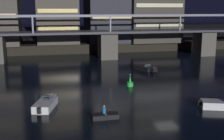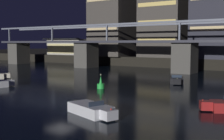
{
  "view_description": "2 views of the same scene",
  "coord_description": "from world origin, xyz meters",
  "px_view_note": "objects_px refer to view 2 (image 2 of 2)",
  "views": [
    {
      "loc": [
        -13.0,
        -29.65,
        10.54
      ],
      "look_at": [
        -4.14,
        9.78,
        2.23
      ],
      "focal_mm": 47.54,
      "sensor_mm": 36.0,
      "label": 1
    },
    {
      "loc": [
        18.95,
        -20.05,
        5.44
      ],
      "look_at": [
        -1.08,
        10.17,
        2.18
      ],
      "focal_mm": 47.8,
      "sensor_mm": 36.0,
      "label": 2
    }
  ],
  "objects_px": {
    "river_bridge": "(185,50)",
    "speedboat_near_right": "(176,80)",
    "tower_west_tall": "(165,14)",
    "speedboat_mid_right": "(92,110)",
    "waterfront_pavilion": "(69,47)",
    "channel_buoy": "(101,85)"
  },
  "relations": [
    {
      "from": "speedboat_mid_right",
      "to": "river_bridge",
      "type": "bearing_deg",
      "value": 98.72
    },
    {
      "from": "river_bridge",
      "to": "tower_west_tall",
      "type": "xyz_separation_m",
      "value": [
        -9.91,
        13.46,
        8.18
      ]
    },
    {
      "from": "waterfront_pavilion",
      "to": "channel_buoy",
      "type": "height_order",
      "value": "waterfront_pavilion"
    },
    {
      "from": "channel_buoy",
      "to": "speedboat_mid_right",
      "type": "bearing_deg",
      "value": -57.27
    },
    {
      "from": "tower_west_tall",
      "to": "waterfront_pavilion",
      "type": "bearing_deg",
      "value": -176.92
    },
    {
      "from": "waterfront_pavilion",
      "to": "channel_buoy",
      "type": "distance_m",
      "value": 51.51
    },
    {
      "from": "river_bridge",
      "to": "tower_west_tall",
      "type": "bearing_deg",
      "value": 126.38
    },
    {
      "from": "river_bridge",
      "to": "waterfront_pavilion",
      "type": "distance_m",
      "value": 40.44
    },
    {
      "from": "speedboat_near_right",
      "to": "speedboat_mid_right",
      "type": "height_order",
      "value": "same"
    },
    {
      "from": "tower_west_tall",
      "to": "speedboat_near_right",
      "type": "relative_size",
      "value": 4.08
    },
    {
      "from": "tower_west_tall",
      "to": "waterfront_pavilion",
      "type": "xyz_separation_m",
      "value": [
        -28.73,
        -1.54,
        -7.87
      ]
    },
    {
      "from": "river_bridge",
      "to": "speedboat_mid_right",
      "type": "relative_size",
      "value": 19.07
    },
    {
      "from": "river_bridge",
      "to": "waterfront_pavilion",
      "type": "xyz_separation_m",
      "value": [
        -38.64,
        11.91,
        0.31
      ]
    },
    {
      "from": "tower_west_tall",
      "to": "speedboat_mid_right",
      "type": "xyz_separation_m",
      "value": [
        15.29,
        -48.46,
        -11.9
      ]
    },
    {
      "from": "waterfront_pavilion",
      "to": "tower_west_tall",
      "type": "bearing_deg",
      "value": 3.08
    },
    {
      "from": "tower_west_tall",
      "to": "speedboat_near_right",
      "type": "bearing_deg",
      "value": -63.23
    },
    {
      "from": "river_bridge",
      "to": "speedboat_near_right",
      "type": "xyz_separation_m",
      "value": [
        3.83,
        -13.79,
        -3.72
      ]
    },
    {
      "from": "river_bridge",
      "to": "speedboat_near_right",
      "type": "height_order",
      "value": "river_bridge"
    },
    {
      "from": "tower_west_tall",
      "to": "waterfront_pavilion",
      "type": "height_order",
      "value": "tower_west_tall"
    },
    {
      "from": "river_bridge",
      "to": "tower_west_tall",
      "type": "height_order",
      "value": "tower_west_tall"
    },
    {
      "from": "tower_west_tall",
      "to": "channel_buoy",
      "type": "relative_size",
      "value": 11.66
    },
    {
      "from": "speedboat_near_right",
      "to": "channel_buoy",
      "type": "bearing_deg",
      "value": -119.16
    }
  ]
}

